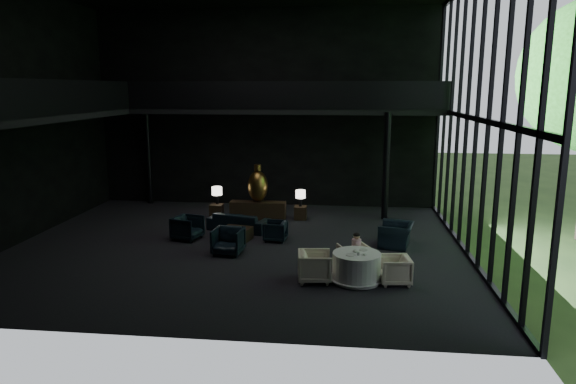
# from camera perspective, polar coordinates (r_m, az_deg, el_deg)

# --- Properties ---
(floor) EXTENTS (14.00, 12.00, 0.02)m
(floor) POSITION_cam_1_polar(r_m,az_deg,el_deg) (16.17, -5.60, -6.06)
(floor) COLOR black
(floor) RESTS_ON ground
(wall_back) EXTENTS (14.00, 0.04, 8.00)m
(wall_back) POSITION_cam_1_polar(r_m,az_deg,el_deg) (21.34, -2.49, 9.18)
(wall_back) COLOR black
(wall_back) RESTS_ON ground
(wall_front) EXTENTS (14.00, 0.04, 8.00)m
(wall_front) POSITION_cam_1_polar(r_m,az_deg,el_deg) (9.68, -13.35, 6.05)
(wall_front) COLOR black
(wall_front) RESTS_ON ground
(wall_left) EXTENTS (0.04, 12.00, 8.00)m
(wall_left) POSITION_cam_1_polar(r_m,az_deg,el_deg) (18.24, -28.13, 7.45)
(wall_left) COLOR black
(wall_left) RESTS_ON ground
(curtain_wall) EXTENTS (0.20, 12.00, 8.00)m
(curtain_wall) POSITION_cam_1_polar(r_m,az_deg,el_deg) (15.56, 20.26, 7.62)
(curtain_wall) COLOR black
(curtain_wall) RESTS_ON ground
(mezzanine_left) EXTENTS (2.00, 12.00, 0.25)m
(mezzanine_left) POSITION_cam_1_polar(r_m,az_deg,el_deg) (17.70, -25.43, 7.61)
(mezzanine_left) COLOR black
(mezzanine_left) RESTS_ON wall_left
(mezzanine_back) EXTENTS (12.00, 2.00, 0.25)m
(mezzanine_back) POSITION_cam_1_polar(r_m,az_deg,el_deg) (20.22, -0.09, 9.06)
(mezzanine_back) COLOR black
(mezzanine_back) RESTS_ON wall_back
(railing_left) EXTENTS (0.06, 12.00, 1.00)m
(railing_left) POSITION_cam_1_polar(r_m,az_deg,el_deg) (17.18, -22.72, 9.75)
(railing_left) COLOR black
(railing_left) RESTS_ON mezzanine_left
(railing_back) EXTENTS (12.00, 0.06, 1.00)m
(railing_back) POSITION_cam_1_polar(r_m,az_deg,el_deg) (19.21, -0.42, 10.72)
(railing_back) COLOR black
(railing_back) RESTS_ON mezzanine_back
(column_nw) EXTENTS (0.24, 0.24, 4.00)m
(column_nw) POSITION_cam_1_polar(r_m,az_deg,el_deg) (22.53, -15.26, 3.81)
(column_nw) COLOR black
(column_nw) RESTS_ON floor
(column_ne) EXTENTS (0.24, 0.24, 4.00)m
(column_ne) POSITION_cam_1_polar(r_m,az_deg,el_deg) (19.36, 10.84, 2.80)
(column_ne) COLOR black
(column_ne) RESTS_ON floor
(console) EXTENTS (2.09, 0.48, 0.67)m
(console) POSITION_cam_1_polar(r_m,az_deg,el_deg) (19.36, -3.36, -2.04)
(console) COLOR black
(console) RESTS_ON floor
(bronze_urn) EXTENTS (0.75, 0.75, 1.40)m
(bronze_urn) POSITION_cam_1_polar(r_m,az_deg,el_deg) (19.22, -3.37, 0.70)
(bronze_urn) COLOR #B27F23
(bronze_urn) RESTS_ON console
(side_table_left) EXTENTS (0.47, 0.47, 0.52)m
(side_table_left) POSITION_cam_1_polar(r_m,az_deg,el_deg) (19.73, -7.94, -2.10)
(side_table_left) COLOR black
(side_table_left) RESTS_ON floor
(table_lamp_left) EXTENTS (0.39, 0.39, 0.65)m
(table_lamp_left) POSITION_cam_1_polar(r_m,az_deg,el_deg) (19.70, -7.90, 0.04)
(table_lamp_left) COLOR black
(table_lamp_left) RESTS_ON side_table_left
(side_table_right) EXTENTS (0.46, 0.46, 0.50)m
(side_table_right) POSITION_cam_1_polar(r_m,az_deg,el_deg) (19.31, 1.39, -2.31)
(side_table_right) COLOR black
(side_table_right) RESTS_ON floor
(table_lamp_right) EXTENTS (0.37, 0.37, 0.61)m
(table_lamp_right) POSITION_cam_1_polar(r_m,az_deg,el_deg) (19.14, 1.40, -0.31)
(table_lamp_right) COLOR black
(table_lamp_right) RESTS_ON side_table_right
(sofa) EXTENTS (2.26, 1.20, 0.85)m
(sofa) POSITION_cam_1_polar(r_m,az_deg,el_deg) (17.87, -5.50, -2.94)
(sofa) COLOR black
(sofa) RESTS_ON floor
(lounge_armchair_west) EXTENTS (1.06, 1.10, 0.94)m
(lounge_armchair_west) POSITION_cam_1_polar(r_m,az_deg,el_deg) (17.05, -11.11, -3.66)
(lounge_armchair_west) COLOR black
(lounge_armchair_west) RESTS_ON floor
(lounge_armchair_east) EXTENTS (0.66, 0.69, 0.66)m
(lounge_armchair_east) POSITION_cam_1_polar(r_m,az_deg,el_deg) (16.61, -1.42, -4.34)
(lounge_armchair_east) COLOR black
(lounge_armchair_east) RESTS_ON floor
(lounge_armchair_south) EXTENTS (1.02, 0.97, 0.97)m
(lounge_armchair_south) POSITION_cam_1_polar(r_m,az_deg,el_deg) (15.38, -6.68, -5.12)
(lounge_armchair_south) COLOR black
(lounge_armchair_south) RESTS_ON floor
(window_armchair) EXTENTS (1.02, 1.33, 1.04)m
(window_armchair) POSITION_cam_1_polar(r_m,az_deg,el_deg) (16.33, 11.94, -4.18)
(window_armchair) COLOR black
(window_armchair) RESTS_ON floor
(coffee_table) EXTENTS (1.09, 1.09, 0.40)m
(coffee_table) POSITION_cam_1_polar(r_m,az_deg,el_deg) (16.75, -5.87, -4.72)
(coffee_table) COLOR black
(coffee_table) RESTS_ON floor
(dining_table) EXTENTS (1.39, 1.39, 0.75)m
(dining_table) POSITION_cam_1_polar(r_m,az_deg,el_deg) (13.36, 7.61, -8.46)
(dining_table) COLOR white
(dining_table) RESTS_ON floor
(dining_chair_north) EXTENTS (0.94, 0.92, 0.76)m
(dining_chair_north) POSITION_cam_1_polar(r_m,az_deg,el_deg) (14.16, 7.31, -7.07)
(dining_chair_north) COLOR beige
(dining_chair_north) RESTS_ON floor
(dining_chair_east) EXTENTS (0.78, 0.82, 0.77)m
(dining_chair_east) POSITION_cam_1_polar(r_m,az_deg,el_deg) (13.36, 11.76, -8.35)
(dining_chair_east) COLOR beige
(dining_chair_east) RESTS_ON floor
(dining_chair_west) EXTENTS (0.94, 0.99, 0.93)m
(dining_chair_west) POSITION_cam_1_polar(r_m,az_deg,el_deg) (13.24, 3.00, -7.94)
(dining_chair_west) COLOR beige
(dining_chair_west) RESTS_ON floor
(child) EXTENTS (0.26, 0.26, 0.55)m
(child) POSITION_cam_1_polar(r_m,az_deg,el_deg) (14.19, 7.62, -5.57)
(child) COLOR #D195A7
(child) RESTS_ON dining_chair_north
(plate_a) EXTENTS (0.31, 0.31, 0.02)m
(plate_a) POSITION_cam_1_polar(r_m,az_deg,el_deg) (13.04, 6.98, -6.95)
(plate_a) COLOR white
(plate_a) RESTS_ON dining_table
(plate_b) EXTENTS (0.28, 0.28, 0.01)m
(plate_b) POSITION_cam_1_polar(r_m,az_deg,el_deg) (13.47, 8.37, -6.39)
(plate_b) COLOR white
(plate_b) RESTS_ON dining_table
(saucer) EXTENTS (0.19, 0.19, 0.01)m
(saucer) POSITION_cam_1_polar(r_m,az_deg,el_deg) (13.10, 8.44, -6.91)
(saucer) COLOR white
(saucer) RESTS_ON dining_table
(coffee_cup) EXTENTS (0.09, 0.09, 0.05)m
(coffee_cup) POSITION_cam_1_polar(r_m,az_deg,el_deg) (13.05, 8.46, -6.83)
(coffee_cup) COLOR white
(coffee_cup) RESTS_ON saucer
(cereal_bowl) EXTENTS (0.14, 0.14, 0.07)m
(cereal_bowl) POSITION_cam_1_polar(r_m,az_deg,el_deg) (13.26, 7.51, -6.52)
(cereal_bowl) COLOR white
(cereal_bowl) RESTS_ON dining_table
(cream_pot) EXTENTS (0.07, 0.07, 0.07)m
(cream_pot) POSITION_cam_1_polar(r_m,az_deg,el_deg) (13.05, 7.81, -6.83)
(cream_pot) COLOR #99999E
(cream_pot) RESTS_ON dining_table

